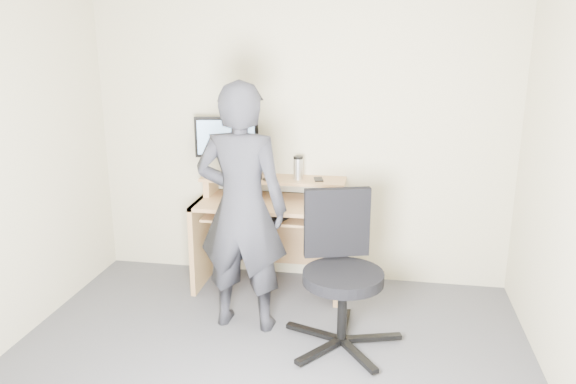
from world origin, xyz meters
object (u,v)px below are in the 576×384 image
(person, at_px, (242,209))
(monitor, at_px, (227,141))
(desk, at_px, (272,222))
(office_chair, at_px, (341,265))

(person, bearing_deg, monitor, -64.88)
(desk, xyz_separation_m, monitor, (-0.39, 0.07, 0.66))
(monitor, bearing_deg, office_chair, -51.95)
(monitor, relative_size, person, 0.29)
(monitor, distance_m, office_chair, 1.53)
(desk, distance_m, person, 0.81)
(desk, relative_size, person, 0.68)
(office_chair, xyz_separation_m, person, (-0.71, 0.11, 0.33))
(monitor, bearing_deg, person, -78.35)
(desk, distance_m, office_chair, 1.06)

